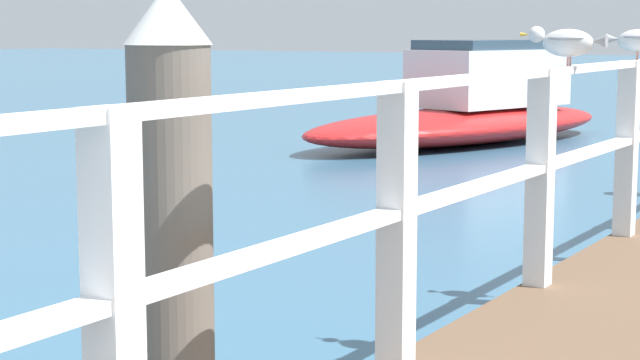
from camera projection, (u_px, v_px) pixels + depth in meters
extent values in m
cube|color=white|center=(114.00, 322.00, 2.83)|extent=(0.12, 0.12, 1.14)
cube|color=white|center=(397.00, 226.00, 4.20)|extent=(0.12, 0.12, 1.14)
cube|color=white|center=(540.00, 178.00, 5.57)|extent=(0.12, 0.12, 1.14)
cube|color=white|center=(627.00, 149.00, 6.95)|extent=(0.12, 0.12, 1.14)
cylinder|color=#6B6056|center=(173.00, 312.00, 3.65)|extent=(0.28, 0.28, 1.80)
cone|color=white|center=(167.00, 14.00, 3.51)|extent=(0.29, 0.29, 0.20)
ellipsoid|color=white|center=(568.00, 43.00, 5.79)|extent=(0.28, 0.14, 0.15)
sphere|color=white|center=(537.00, 34.00, 5.87)|extent=(0.09, 0.09, 0.09)
cone|color=gold|center=(525.00, 34.00, 5.90)|extent=(0.05, 0.03, 0.02)
cone|color=#939399|center=(599.00, 41.00, 5.71)|extent=(0.08, 0.07, 0.07)
ellipsoid|color=#939399|center=(568.00, 38.00, 5.79)|extent=(0.23, 0.18, 0.04)
cylinder|color=tan|center=(568.00, 62.00, 5.78)|extent=(0.01, 0.01, 0.05)
cylinder|color=tan|center=(570.00, 61.00, 5.83)|extent=(0.01, 0.01, 0.05)
ellipsoid|color=white|center=(639.00, 41.00, 7.02)|extent=(0.30, 0.18, 0.15)
cone|color=#939399|center=(613.00, 39.00, 7.08)|extent=(0.09, 0.08, 0.07)
ellipsoid|color=#939399|center=(640.00, 37.00, 7.01)|extent=(0.25, 0.21, 0.04)
cylinder|color=tan|center=(637.00, 56.00, 7.06)|extent=(0.01, 0.01, 0.05)
cylinder|color=tan|center=(637.00, 56.00, 7.01)|extent=(0.01, 0.01, 0.05)
ellipsoid|color=red|center=(462.00, 125.00, 17.66)|extent=(4.05, 7.07, 0.59)
cube|color=white|center=(489.00, 78.00, 18.00)|extent=(2.12, 2.98, 0.94)
cube|color=#334756|center=(489.00, 45.00, 17.92)|extent=(1.96, 2.70, 0.16)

